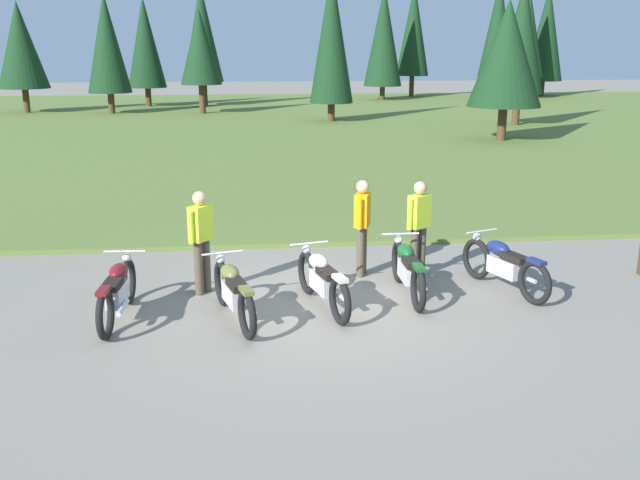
{
  "coord_description": "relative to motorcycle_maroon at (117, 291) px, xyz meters",
  "views": [
    {
      "loc": [
        -1.1,
        -10.08,
        3.86
      ],
      "look_at": [
        0.0,
        0.6,
        0.9
      ],
      "focal_mm": 39.79,
      "sensor_mm": 36.0,
      "label": 1
    }
  ],
  "objects": [
    {
      "name": "motorcycle_british_green",
      "position": [
        4.4,
        0.59,
        0.0
      ],
      "size": [
        0.62,
        2.1,
        0.88
      ],
      "color": "black",
      "rests_on": "ground"
    },
    {
      "name": "motorcycle_navy",
      "position": [
        5.99,
        0.66,
        0.0
      ],
      "size": [
        0.92,
        2.0,
        0.88
      ],
      "color": "black",
      "rests_on": "ground"
    },
    {
      "name": "motorcycle_cream",
      "position": [
        2.99,
        0.18,
        0.0
      ],
      "size": [
        0.77,
        2.06,
        0.88
      ],
      "color": "black",
      "rests_on": "ground"
    },
    {
      "name": "forest_treeline",
      "position": [
        9.47,
        35.6,
        3.96
      ],
      "size": [
        38.12,
        28.35,
        8.57
      ],
      "color": "#47331E",
      "rests_on": "ground"
    },
    {
      "name": "rider_with_back_turned",
      "position": [
        1.16,
        1.03,
        0.51
      ],
      "size": [
        0.39,
        0.46,
        1.67
      ],
      "color": "#4C4233",
      "rests_on": "ground"
    },
    {
      "name": "ground_plane",
      "position": [
        3.02,
        0.19,
        -0.44
      ],
      "size": [
        140.0,
        140.0,
        0.0
      ],
      "primitive_type": "plane",
      "color": "gray"
    },
    {
      "name": "rider_checking_bike",
      "position": [
        4.78,
        1.49,
        0.51
      ],
      "size": [
        0.48,
        0.38,
        1.67
      ],
      "color": "#4C4233",
      "rests_on": "ground"
    },
    {
      "name": "grass_moorland",
      "position": [
        3.02,
        25.48,
        -0.39
      ],
      "size": [
        80.0,
        44.0,
        0.1
      ],
      "primitive_type": "cube",
      "color": "#5B7033",
      "rests_on": "ground"
    },
    {
      "name": "motorcycle_olive",
      "position": [
        1.67,
        -0.21,
        0.0
      ],
      "size": [
        0.8,
        2.05,
        0.88
      ],
      "color": "black",
      "rests_on": "ground"
    },
    {
      "name": "motorcycle_maroon",
      "position": [
        0.0,
        0.0,
        0.0
      ],
      "size": [
        0.62,
        2.1,
        0.88
      ],
      "color": "black",
      "rests_on": "ground"
    },
    {
      "name": "rider_in_hivis_vest",
      "position": [
        3.83,
        1.69,
        0.51
      ],
      "size": [
        0.33,
        0.52,
        1.67
      ],
      "color": "#4C4233",
      "rests_on": "ground"
    }
  ]
}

